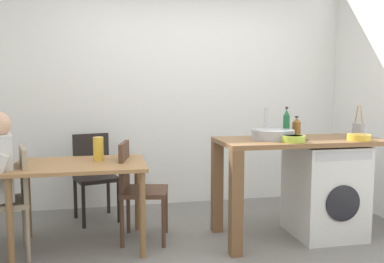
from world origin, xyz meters
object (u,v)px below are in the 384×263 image
(washing_machine, at_px, (324,190))
(mixing_bowl, at_px, (293,138))
(chair_opposite, at_px, (136,185))
(chair_spare_by_wall, at_px, (94,171))
(colander, at_px, (359,137))
(dining_table, at_px, (81,174))
(bottle_squat_brown, at_px, (296,128))
(chair_person_seat, at_px, (11,195))
(utensil_crock, at_px, (358,129))
(bottle_tall_green, at_px, (286,124))
(vase, at_px, (98,149))

(washing_machine, distance_m, mixing_bowl, 0.70)
(chair_opposite, height_order, mixing_bowl, mixing_bowl)
(chair_spare_by_wall, xyz_separation_m, colander, (2.32, -1.15, 0.44))
(dining_table, distance_m, colander, 2.45)
(chair_opposite, xyz_separation_m, bottle_squat_brown, (1.50, -0.10, 0.50))
(chair_person_seat, distance_m, utensil_crock, 3.17)
(dining_table, relative_size, chair_spare_by_wall, 1.22)
(chair_opposite, bearing_deg, utensil_crock, 96.53)
(bottle_squat_brown, distance_m, colander, 0.55)
(chair_opposite, xyz_separation_m, bottle_tall_green, (1.38, -0.12, 0.54))
(chair_spare_by_wall, distance_m, utensil_crock, 2.70)
(dining_table, height_order, mixing_bowl, mixing_bowl)
(mixing_bowl, xyz_separation_m, vase, (-1.63, 0.46, -0.11))
(colander, distance_m, vase, 2.30)
(mixing_bowl, bearing_deg, washing_machine, 24.75)
(chair_opposite, xyz_separation_m, mixing_bowl, (1.31, -0.42, 0.44))
(dining_table, bearing_deg, vase, 33.69)
(dining_table, xyz_separation_m, colander, (2.40, -0.38, 0.31))
(bottle_tall_green, bearing_deg, chair_person_seat, -179.44)
(colander, bearing_deg, vase, 168.06)
(bottle_squat_brown, bearing_deg, mixing_bowl, -120.71)
(mixing_bowl, bearing_deg, utensil_crock, 17.43)
(dining_table, bearing_deg, bottle_tall_green, -1.75)
(washing_machine, bearing_deg, mixing_bowl, -155.25)
(bottle_tall_green, distance_m, utensil_crock, 0.72)
(washing_machine, height_order, utensil_crock, utensil_crock)
(mixing_bowl, bearing_deg, chair_spare_by_wall, 146.56)
(utensil_crock, height_order, vase, utensil_crock)
(vase, bearing_deg, bottle_squat_brown, -4.22)
(chair_spare_by_wall, height_order, bottle_tall_green, bottle_tall_green)
(utensil_crock, bearing_deg, dining_table, 177.65)
(bottle_squat_brown, distance_m, mixing_bowl, 0.38)
(chair_spare_by_wall, xyz_separation_m, bottle_tall_green, (1.78, -0.83, 0.54))
(dining_table, xyz_separation_m, washing_machine, (2.21, -0.16, -0.21))
(chair_person_seat, bearing_deg, utensil_crock, -105.88)
(chair_person_seat, height_order, utensil_crock, utensil_crock)
(utensil_crock, bearing_deg, chair_spare_by_wall, 160.69)
(washing_machine, xyz_separation_m, mixing_bowl, (-0.43, -0.20, 0.52))
(mixing_bowl, height_order, vase, mixing_bowl)
(vase, bearing_deg, bottle_tall_green, -5.23)
(bottle_tall_green, bearing_deg, vase, 174.77)
(chair_opposite, bearing_deg, washing_machine, 93.85)
(utensil_crock, height_order, colander, utensil_crock)
(chair_spare_by_wall, distance_m, washing_machine, 2.33)
(mixing_bowl, bearing_deg, bottle_tall_green, 75.54)
(chair_person_seat, height_order, washing_machine, chair_person_seat)
(mixing_bowl, bearing_deg, vase, 164.42)
(chair_opposite, height_order, washing_machine, chair_opposite)
(bottle_tall_green, bearing_deg, washing_machine, -16.09)
(chair_spare_by_wall, distance_m, vase, 0.75)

